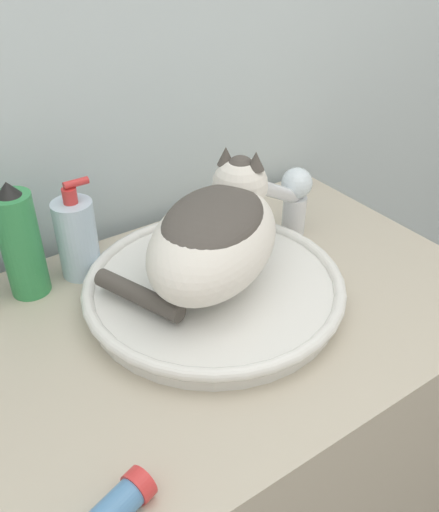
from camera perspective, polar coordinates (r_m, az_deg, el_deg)
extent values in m
cube|color=silver|center=(0.98, -13.09, 20.81)|extent=(8.00, 0.05, 2.40)
cube|color=#B2A893|center=(1.18, -0.78, -22.18)|extent=(0.91, 0.57, 0.87)
cylinder|color=silver|center=(0.87, -0.58, -3.64)|extent=(0.39, 0.39, 0.03)
torus|color=silver|center=(0.86, -0.59, -2.84)|extent=(0.41, 0.41, 0.02)
ellipsoid|color=silver|center=(0.81, -0.62, 1.54)|extent=(0.33, 0.30, 0.14)
ellipsoid|color=#47423D|center=(0.79, -0.63, 3.80)|extent=(0.25, 0.23, 0.06)
sphere|color=silver|center=(0.88, 2.17, 7.47)|extent=(0.09, 0.09, 0.09)
sphere|color=#47423D|center=(0.87, 2.21, 8.94)|extent=(0.05, 0.05, 0.05)
cone|color=#47423D|center=(0.85, 3.84, 9.99)|extent=(0.03, 0.03, 0.03)
cone|color=#47423D|center=(0.87, 0.66, 10.52)|extent=(0.03, 0.03, 0.03)
cylinder|color=#47423D|center=(0.80, -8.50, -4.07)|extent=(0.08, 0.15, 0.03)
cylinder|color=silver|center=(1.03, 7.84, 4.30)|extent=(0.04, 0.04, 0.08)
cylinder|color=silver|center=(0.95, 6.32, 6.67)|extent=(0.14, 0.07, 0.09)
sphere|color=silver|center=(1.00, 8.14, 7.60)|extent=(0.06, 0.06, 0.06)
cylinder|color=silver|center=(0.92, -14.75, 1.75)|extent=(0.07, 0.07, 0.14)
cylinder|color=red|center=(0.89, -15.50, 6.14)|extent=(0.02, 0.02, 0.02)
cylinder|color=red|center=(0.88, -14.87, 7.45)|extent=(0.04, 0.01, 0.01)
cylinder|color=#338C4C|center=(0.90, -20.14, 1.05)|extent=(0.06, 0.06, 0.18)
cone|color=black|center=(0.85, -21.44, 6.62)|extent=(0.04, 0.04, 0.02)
cylinder|color=red|center=(0.64, -8.49, -22.76)|extent=(0.03, 0.04, 0.04)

